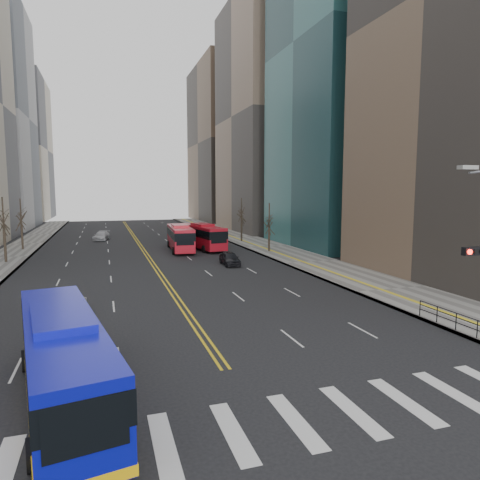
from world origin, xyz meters
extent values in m
plane|color=black|center=(0.00, 0.00, 0.00)|extent=(220.00, 220.00, 0.00)
cube|color=slate|center=(17.50, 45.00, 0.07)|extent=(7.00, 130.00, 0.15)
cube|color=slate|center=(-16.50, 45.00, 0.07)|extent=(5.00, 130.00, 0.15)
cube|color=silver|center=(-8.27, 0.00, 0.01)|extent=(0.70, 4.00, 0.01)
cube|color=silver|center=(-5.91, 0.00, 0.01)|extent=(0.70, 4.00, 0.01)
cube|color=silver|center=(-3.55, 0.00, 0.01)|extent=(0.70, 4.00, 0.01)
cube|color=silver|center=(-1.18, 0.00, 0.01)|extent=(0.70, 4.00, 0.01)
cube|color=silver|center=(1.18, 0.00, 0.01)|extent=(0.70, 4.00, 0.01)
cube|color=silver|center=(3.55, 0.00, 0.01)|extent=(0.70, 4.00, 0.01)
cube|color=silver|center=(5.91, 0.00, 0.01)|extent=(0.70, 4.00, 0.01)
cube|color=silver|center=(8.27, 0.00, 0.01)|extent=(0.70, 4.00, 0.01)
cube|color=gold|center=(-0.20, 55.00, 0.01)|extent=(0.15, 100.00, 0.01)
cube|color=gold|center=(0.20, 55.00, 0.01)|extent=(0.15, 100.00, 0.01)
cube|color=#2E6768|center=(31.00, 44.00, 29.00)|extent=(20.00, 22.00, 58.00)
cube|color=gray|center=(30.00, 71.00, 23.00)|extent=(20.00, 26.00, 46.00)
cube|color=#AEA18C|center=(-29.00, 125.00, 20.00)|extent=(18.00, 30.00, 40.00)
cube|color=brown|center=(29.00, 103.00, 21.00)|extent=(18.00, 30.00, 42.00)
cube|color=black|center=(11.00, 2.00, 5.50)|extent=(1.10, 0.28, 0.38)
cylinder|color=#FF190C|center=(10.65, 1.84, 5.50)|extent=(0.24, 0.08, 0.24)
cylinder|color=black|center=(11.00, 1.84, 5.50)|extent=(0.24, 0.08, 0.24)
cube|color=#999993|center=(10.40, 2.00, 9.30)|extent=(0.90, 0.35, 0.18)
cube|color=black|center=(14.30, 6.00, 1.15)|extent=(0.04, 6.00, 0.04)
cylinder|color=black|center=(14.30, 4.50, 0.65)|extent=(0.06, 0.06, 1.00)
cylinder|color=black|center=(14.30, 6.00, 0.65)|extent=(0.06, 0.06, 1.00)
cylinder|color=black|center=(14.30, 7.50, 0.65)|extent=(0.06, 0.06, 1.00)
cylinder|color=black|center=(14.30, 9.00, 0.65)|extent=(0.06, 0.06, 1.00)
cylinder|color=#30251D|center=(-16.00, 41.00, 2.00)|extent=(0.28, 0.28, 4.00)
cylinder|color=#30251D|center=(-16.00, 52.00, 1.90)|extent=(0.28, 0.28, 3.80)
cylinder|color=#30251D|center=(16.00, 40.00, 1.75)|extent=(0.28, 0.28, 3.50)
cylinder|color=#30251D|center=(16.00, 52.00, 1.88)|extent=(0.28, 0.28, 3.75)
cube|color=#0B0FA8|center=(-6.86, 4.00, 1.83)|extent=(4.70, 12.67, 2.96)
cube|color=black|center=(-6.86, 4.00, 2.40)|extent=(4.76, 12.70, 1.06)
cube|color=#0B0FA8|center=(-6.86, 4.00, 3.41)|extent=(2.79, 4.64, 0.40)
cube|color=yellow|center=(-6.86, 4.00, 0.55)|extent=(4.76, 12.70, 0.35)
cylinder|color=black|center=(-7.45, -0.14, 0.50)|extent=(0.47, 1.04, 1.00)
cylinder|color=black|center=(-4.90, 0.31, 0.50)|extent=(0.47, 1.04, 1.00)
cylinder|color=black|center=(-8.83, 7.69, 0.50)|extent=(0.47, 1.04, 1.00)
cylinder|color=black|center=(-6.28, 8.14, 0.50)|extent=(0.47, 1.04, 1.00)
cube|color=#A5111F|center=(4.85, 45.18, 1.84)|extent=(3.29, 11.58, 2.98)
cube|color=black|center=(4.85, 45.18, 2.42)|extent=(3.35, 11.61, 1.07)
cube|color=#A5111F|center=(4.85, 45.18, 3.43)|extent=(2.32, 4.13, 0.40)
cylinder|color=black|center=(3.33, 41.60, 0.50)|extent=(0.36, 1.02, 1.00)
cylinder|color=black|center=(5.93, 41.44, 0.50)|extent=(0.36, 1.02, 1.00)
cylinder|color=black|center=(3.77, 48.91, 0.50)|extent=(0.36, 1.02, 1.00)
cylinder|color=black|center=(6.37, 48.76, 0.50)|extent=(0.36, 1.02, 1.00)
cube|color=#A5111F|center=(8.17, 45.85, 1.84)|extent=(4.37, 11.73, 2.99)
cube|color=black|center=(8.17, 45.85, 2.42)|extent=(4.43, 11.76, 1.07)
cube|color=#A5111F|center=(8.17, 45.85, 3.44)|extent=(2.69, 4.29, 0.40)
cylinder|color=black|center=(7.46, 42.02, 0.50)|extent=(0.45, 1.03, 1.00)
cylinder|color=black|center=(10.04, 42.43, 0.50)|extent=(0.45, 1.03, 1.00)
cylinder|color=black|center=(6.31, 49.27, 0.50)|extent=(0.45, 1.03, 1.00)
cylinder|color=black|center=(8.89, 49.68, 0.50)|extent=(0.45, 1.03, 1.00)
imported|color=white|center=(-7.48, 15.73, 0.64)|extent=(2.00, 4.07, 1.29)
imported|color=black|center=(8.11, 31.94, 0.74)|extent=(1.89, 4.39, 1.47)
imported|color=#A5A5AB|center=(-5.59, 61.43, 0.73)|extent=(3.15, 5.38, 1.47)
imported|color=black|center=(9.88, 63.04, 0.66)|extent=(2.43, 4.83, 1.31)
camera|label=1|loc=(-5.18, -13.28, 8.28)|focal=32.00mm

